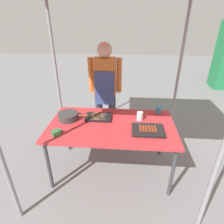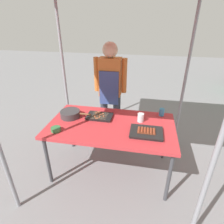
{
  "view_description": "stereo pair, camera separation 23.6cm",
  "coord_description": "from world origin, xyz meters",
  "px_view_note": "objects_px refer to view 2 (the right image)",
  "views": [
    {
      "loc": [
        0.17,
        -2.04,
        1.98
      ],
      "look_at": [
        0.0,
        0.05,
        0.9
      ],
      "focal_mm": 30.0,
      "sensor_mm": 36.0,
      "label": 1
    },
    {
      "loc": [
        0.4,
        -2.01,
        1.98
      ],
      "look_at": [
        0.0,
        0.05,
        0.9
      ],
      "focal_mm": 30.0,
      "sensor_mm": 36.0,
      "label": 2
    }
  ],
  "objects_px": {
    "tray_grilled_sausages": "(146,132)",
    "condiment_bowl": "(56,129)",
    "drink_cup_by_wok": "(141,118)",
    "vendor_woman": "(110,86)",
    "cooking_wok": "(70,114)",
    "drink_cup_near_edge": "(162,112)",
    "stall_table": "(111,128)",
    "tray_meat_skewers": "(100,116)"
  },
  "relations": [
    {
      "from": "stall_table",
      "to": "tray_grilled_sausages",
      "type": "height_order",
      "value": "tray_grilled_sausages"
    },
    {
      "from": "stall_table",
      "to": "drink_cup_near_edge",
      "type": "distance_m",
      "value": 0.74
    },
    {
      "from": "stall_table",
      "to": "drink_cup_near_edge",
      "type": "relative_size",
      "value": 15.55
    },
    {
      "from": "tray_grilled_sausages",
      "to": "tray_meat_skewers",
      "type": "bearing_deg",
      "value": 156.64
    },
    {
      "from": "cooking_wok",
      "to": "condiment_bowl",
      "type": "distance_m",
      "value": 0.37
    },
    {
      "from": "stall_table",
      "to": "cooking_wok",
      "type": "xyz_separation_m",
      "value": [
        -0.58,
        0.08,
        0.1
      ]
    },
    {
      "from": "drink_cup_by_wok",
      "to": "vendor_woman",
      "type": "relative_size",
      "value": 0.07
    },
    {
      "from": "stall_table",
      "to": "tray_grilled_sausages",
      "type": "xyz_separation_m",
      "value": [
        0.45,
        -0.13,
        0.07
      ]
    },
    {
      "from": "stall_table",
      "to": "cooking_wok",
      "type": "bearing_deg",
      "value": 171.75
    },
    {
      "from": "drink_cup_by_wok",
      "to": "tray_grilled_sausages",
      "type": "bearing_deg",
      "value": -73.07
    },
    {
      "from": "vendor_woman",
      "to": "drink_cup_near_edge",
      "type": "bearing_deg",
      "value": 153.56
    },
    {
      "from": "cooking_wok",
      "to": "tray_meat_skewers",
      "type": "bearing_deg",
      "value": 8.49
    },
    {
      "from": "stall_table",
      "to": "cooking_wok",
      "type": "height_order",
      "value": "cooking_wok"
    },
    {
      "from": "drink_cup_by_wok",
      "to": "cooking_wok",
      "type": "bearing_deg",
      "value": -176.39
    },
    {
      "from": "tray_meat_skewers",
      "to": "cooking_wok",
      "type": "distance_m",
      "value": 0.4
    },
    {
      "from": "tray_meat_skewers",
      "to": "drink_cup_near_edge",
      "type": "height_order",
      "value": "drink_cup_near_edge"
    },
    {
      "from": "tray_grilled_sausages",
      "to": "condiment_bowl",
      "type": "height_order",
      "value": "tray_grilled_sausages"
    },
    {
      "from": "drink_cup_near_edge",
      "to": "tray_grilled_sausages",
      "type": "bearing_deg",
      "value": -111.2
    },
    {
      "from": "cooking_wok",
      "to": "vendor_woman",
      "type": "height_order",
      "value": "vendor_woman"
    },
    {
      "from": "stall_table",
      "to": "vendor_woman",
      "type": "relative_size",
      "value": 0.97
    },
    {
      "from": "condiment_bowl",
      "to": "drink_cup_by_wok",
      "type": "distance_m",
      "value": 1.07
    },
    {
      "from": "cooking_wok",
      "to": "drink_cup_by_wok",
      "type": "height_order",
      "value": "drink_cup_by_wok"
    },
    {
      "from": "tray_grilled_sausages",
      "to": "condiment_bowl",
      "type": "relative_size",
      "value": 3.22
    },
    {
      "from": "drink_cup_near_edge",
      "to": "tray_meat_skewers",
      "type": "bearing_deg",
      "value": -165.03
    },
    {
      "from": "tray_grilled_sausages",
      "to": "tray_meat_skewers",
      "type": "xyz_separation_m",
      "value": [
        -0.64,
        0.27,
        -0.0
      ]
    },
    {
      "from": "drink_cup_by_wok",
      "to": "vendor_woman",
      "type": "xyz_separation_m",
      "value": [
        -0.53,
        0.62,
        0.18
      ]
    },
    {
      "from": "cooking_wok",
      "to": "drink_cup_near_edge",
      "type": "height_order",
      "value": "drink_cup_near_edge"
    },
    {
      "from": "tray_meat_skewers",
      "to": "condiment_bowl",
      "type": "bearing_deg",
      "value": -135.45
    },
    {
      "from": "cooking_wok",
      "to": "condiment_bowl",
      "type": "bearing_deg",
      "value": -95.82
    },
    {
      "from": "tray_grilled_sausages",
      "to": "drink_cup_near_edge",
      "type": "distance_m",
      "value": 0.53
    },
    {
      "from": "tray_meat_skewers",
      "to": "drink_cup_near_edge",
      "type": "distance_m",
      "value": 0.86
    },
    {
      "from": "tray_grilled_sausages",
      "to": "cooking_wok",
      "type": "xyz_separation_m",
      "value": [
        -1.03,
        0.22,
        0.03
      ]
    },
    {
      "from": "drink_cup_by_wok",
      "to": "vendor_woman",
      "type": "distance_m",
      "value": 0.84
    },
    {
      "from": "condiment_bowl",
      "to": "tray_grilled_sausages",
      "type": "bearing_deg",
      "value": 7.99
    },
    {
      "from": "stall_table",
      "to": "drink_cup_near_edge",
      "type": "bearing_deg",
      "value": 29.78
    },
    {
      "from": "condiment_bowl",
      "to": "stall_table",
      "type": "bearing_deg",
      "value": 24.31
    },
    {
      "from": "tray_grilled_sausages",
      "to": "vendor_woman",
      "type": "bearing_deg",
      "value": 124.36
    },
    {
      "from": "drink_cup_near_edge",
      "to": "vendor_woman",
      "type": "xyz_separation_m",
      "value": [
        -0.81,
        0.4,
        0.18
      ]
    },
    {
      "from": "condiment_bowl",
      "to": "drink_cup_near_edge",
      "type": "xyz_separation_m",
      "value": [
        1.26,
        0.65,
        0.03
      ]
    },
    {
      "from": "tray_meat_skewers",
      "to": "condiment_bowl",
      "type": "relative_size",
      "value": 2.91
    },
    {
      "from": "cooking_wok",
      "to": "drink_cup_by_wok",
      "type": "xyz_separation_m",
      "value": [
        0.95,
        0.06,
        0.01
      ]
    },
    {
      "from": "tray_grilled_sausages",
      "to": "condiment_bowl",
      "type": "xyz_separation_m",
      "value": [
        -1.07,
        -0.15,
        0.0
      ]
    }
  ]
}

